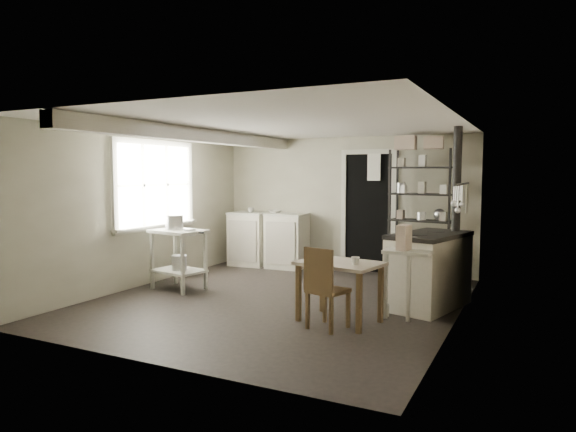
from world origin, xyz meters
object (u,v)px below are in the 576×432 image
at_px(shelf_rack, 421,220).
at_px(work_table, 339,289).
at_px(prep_table, 179,262).
at_px(base_cabinets, 269,241).
at_px(flour_sack, 417,267).
at_px(chair, 328,284).
at_px(stove, 429,272).
at_px(stockpot, 174,225).

bearing_deg(shelf_rack, work_table, -91.46).
bearing_deg(prep_table, shelf_rack, 34.92).
xyz_separation_m(base_cabinets, flour_sack, (2.73, -0.26, -0.22)).
distance_m(work_table, chair, 0.31).
bearing_deg(base_cabinets, chair, -55.63).
height_order(prep_table, flour_sack, prep_table).
distance_m(prep_table, base_cabinets, 2.24).
distance_m(base_cabinets, work_table, 3.63).
height_order(base_cabinets, stove, base_cabinets).
xyz_separation_m(prep_table, shelf_rack, (3.03, 2.11, 0.55)).
xyz_separation_m(stockpot, flour_sack, (3.07, 1.97, -0.70)).
height_order(work_table, flour_sack, work_table).
bearing_deg(base_cabinets, shelf_rack, -5.82).
bearing_deg(flour_sack, prep_table, -146.91).
xyz_separation_m(stove, chair, (-0.80, -1.38, 0.05)).
distance_m(base_cabinets, flour_sack, 2.75).
height_order(prep_table, shelf_rack, shelf_rack).
bearing_deg(stove, prep_table, -155.40).
relative_size(stove, chair, 1.32).
relative_size(stockpot, shelf_rack, 0.13).
xyz_separation_m(stockpot, chair, (2.71, -0.80, -0.45)).
bearing_deg(chair, flour_sack, 96.80).
bearing_deg(base_cabinets, work_table, -52.53).
relative_size(prep_table, base_cabinets, 0.59).
distance_m(shelf_rack, chair, 2.98).
relative_size(base_cabinets, shelf_rack, 0.72).
bearing_deg(stockpot, stove, 9.48).
distance_m(base_cabinets, stove, 3.56).
relative_size(stockpot, flour_sack, 0.57).
bearing_deg(flour_sack, chair, -97.58).
bearing_deg(chair, stove, 74.22).
relative_size(base_cabinets, stove, 1.24).
height_order(prep_table, work_table, prep_table).
distance_m(stove, work_table, 1.35).
height_order(stockpot, work_table, stockpot).
distance_m(stove, flour_sack, 1.46).
bearing_deg(stove, shelf_rack, 120.30).
relative_size(prep_table, work_table, 0.96).
height_order(shelf_rack, work_table, shelf_rack).
height_order(prep_table, chair, chair).
relative_size(stockpot, work_table, 0.31).
bearing_deg(shelf_rack, flour_sack, -90.28).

